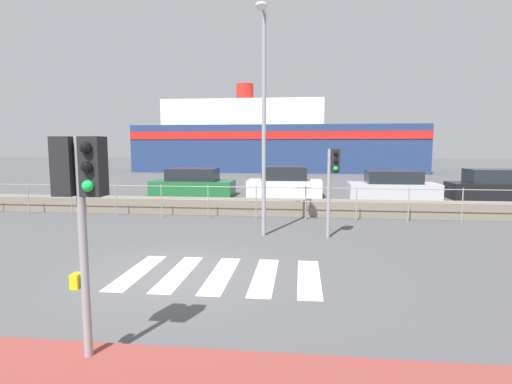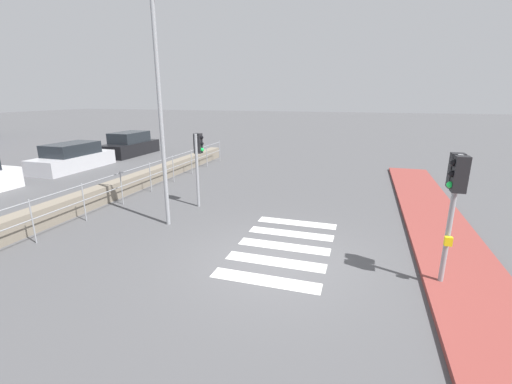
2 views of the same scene
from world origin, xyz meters
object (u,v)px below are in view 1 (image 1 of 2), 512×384
traffic_light_near (80,189)px  parked_car_silver (393,186)px  traffic_light_far (333,173)px  parked_car_black (493,187)px  ferry_boat (271,142)px  streetlamp (263,99)px  parked_car_green (193,184)px  parked_car_white (285,184)px

traffic_light_near → parked_car_silver: (7.18, 16.55, -1.55)m
traffic_light_far → parked_car_silver: (3.75, 9.37, -1.29)m
traffic_light_near → traffic_light_far: 7.96m
parked_car_silver → parked_car_black: parked_car_black is taller
traffic_light_far → ferry_boat: (-4.10, 30.83, 1.21)m
streetlamp → ferry_boat: 30.99m
streetlamp → parked_car_black: bearing=41.8°
parked_car_green → parked_car_silver: parked_car_green is taller
parked_car_green → traffic_light_far: bearing=-54.5°
parked_car_silver → parked_car_black: size_ratio=1.06×
traffic_light_near → streetlamp: 7.46m
ferry_boat → parked_car_white: ferry_boat is taller
ferry_boat → parked_car_silver: bearing=-69.9°
parked_car_white → parked_car_silver: parked_car_white is taller
traffic_light_near → parked_car_black: size_ratio=0.66×
ferry_boat → parked_car_green: 21.75m
streetlamp → parked_car_green: (-4.70, 9.46, -3.35)m
traffic_light_far → parked_car_silver: bearing=68.2°
streetlamp → parked_car_silver: size_ratio=1.46×
traffic_light_near → parked_car_green: size_ratio=0.63×
ferry_boat → parked_car_white: size_ratio=7.52×
ferry_boat → parked_car_silver: (7.85, -21.45, -2.50)m
parked_car_green → parked_car_black: bearing=-0.0°
streetlamp → parked_car_silver: streetlamp is taller
parked_car_green → streetlamp: bearing=-63.5°
traffic_light_far → streetlamp: 2.88m
traffic_light_near → traffic_light_far: traffic_light_near is taller
parked_car_green → parked_car_white: bearing=-0.0°
traffic_light_far → parked_car_black: 12.78m
traffic_light_near → parked_car_green: 16.94m
ferry_boat → streetlamp: bearing=-86.1°
parked_car_silver → parked_car_black: (4.84, -0.00, 0.05)m
parked_car_green → parked_car_silver: size_ratio=0.99×
traffic_light_near → traffic_light_far: (3.43, 7.18, -0.26)m
streetlamp → parked_car_white: streetlamp is taller
parked_car_white → parked_car_silver: 5.50m
parked_car_white → parked_car_black: size_ratio=0.92×
streetlamp → parked_car_green: bearing=116.5°
traffic_light_near → traffic_light_far: size_ratio=1.07×
ferry_boat → parked_car_black: ferry_boat is taller
parked_car_silver → traffic_light_far: bearing=-111.8°
traffic_light_near → parked_car_black: bearing=54.0°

